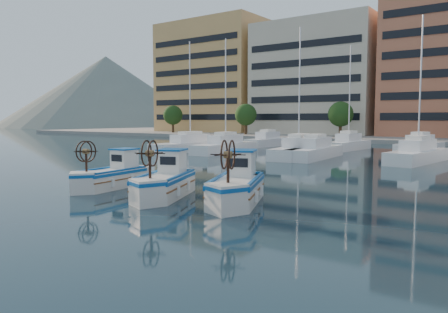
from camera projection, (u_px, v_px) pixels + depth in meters
ground at (193, 202)px, 18.44m from camera, size 300.00×300.00×0.00m
hill_west at (107, 127)px, 188.87m from camera, size 180.00×180.00×60.00m
yacht_marina at (344, 149)px, 42.59m from camera, size 37.25×21.93×11.50m
fishing_boat_a at (112, 174)px, 22.14m from camera, size 2.03×4.05×2.47m
fishing_boat_b at (165, 180)px, 19.61m from camera, size 3.20×4.39×2.65m
fishing_boat_c at (237, 185)px, 18.23m from camera, size 3.28×4.52×2.72m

